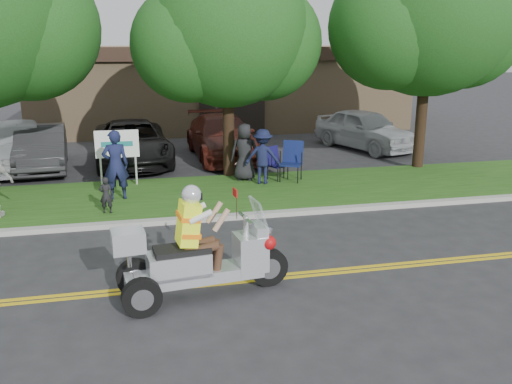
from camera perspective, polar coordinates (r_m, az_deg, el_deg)
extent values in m
plane|color=#28282B|center=(10.60, 1.22, -7.89)|extent=(120.00, 120.00, 0.00)
cube|color=gold|center=(10.09, 2.01, -9.13)|extent=(60.00, 0.10, 0.01)
cube|color=gold|center=(10.23, 1.79, -8.77)|extent=(60.00, 0.10, 0.01)
cube|color=#A8A89E|center=(13.37, -1.90, -2.57)|extent=(60.00, 0.25, 0.12)
cube|color=#1D4913|center=(15.40, -3.40, -0.16)|extent=(60.00, 4.00, 0.10)
cube|color=#9E7F5B|center=(28.86, -4.00, 11.10)|extent=(18.00, 8.00, 4.00)
cube|color=black|center=(24.78, -2.60, 14.33)|extent=(18.00, 0.30, 0.60)
sphere|color=#194614|center=(16.98, -23.03, 15.63)|extent=(4.05, 4.05, 4.05)
cylinder|color=#332114|center=(17.02, -2.93, 8.38)|extent=(0.36, 0.36, 4.20)
sphere|color=#194614|center=(16.89, -3.06, 16.99)|extent=(4.80, 4.80, 4.80)
sphere|color=#194614|center=(17.42, 0.83, 15.49)|extent=(3.60, 3.60, 3.60)
sphere|color=#194614|center=(16.53, -7.16, 15.11)|extent=(3.36, 3.36, 3.36)
cylinder|color=#332114|center=(19.00, 17.14, 9.32)|extent=(0.36, 0.36, 4.76)
sphere|color=#194614|center=(18.94, 17.86, 18.03)|extent=(5.60, 5.60, 5.60)
sphere|color=#194614|center=(19.90, 20.92, 16.13)|extent=(4.20, 4.20, 4.20)
sphere|color=#194614|center=(18.09, 14.03, 16.56)|extent=(3.92, 3.92, 3.92)
cylinder|color=silver|center=(16.49, -15.98, 2.09)|extent=(0.06, 0.06, 1.10)
cylinder|color=silver|center=(16.46, -12.50, 2.30)|extent=(0.06, 0.06, 1.10)
cube|color=white|center=(16.31, -14.43, 4.93)|extent=(1.25, 0.06, 0.80)
cylinder|color=black|center=(9.73, 1.35, -7.92)|extent=(0.70, 0.24, 0.69)
cylinder|color=black|center=(8.88, -11.93, -10.83)|extent=(0.66, 0.24, 0.64)
cylinder|color=black|center=(9.63, -12.60, -8.72)|extent=(0.66, 0.24, 0.64)
cube|color=silver|center=(9.37, -5.97, -8.63)|extent=(2.22, 0.77, 0.21)
cube|color=silver|center=(9.22, -8.11, -7.52)|extent=(1.09, 0.64, 0.40)
cube|color=black|center=(9.13, -7.82, -6.09)|extent=(0.97, 0.58, 0.11)
cube|color=silver|center=(9.49, -0.60, -6.29)|extent=(0.58, 0.61, 0.63)
cube|color=silver|center=(9.31, 0.33, -2.37)|extent=(0.28, 0.55, 0.56)
cube|color=silver|center=(8.93, -13.31, -5.01)|extent=(0.57, 0.54, 0.34)
sphere|color=#B20C0F|center=(9.35, 1.25, -5.26)|extent=(0.25, 0.25, 0.25)
cube|color=#DEF91A|center=(9.00, -7.14, -3.28)|extent=(0.44, 0.50, 0.75)
sphere|color=silver|center=(8.87, -6.81, -0.29)|extent=(0.33, 0.33, 0.33)
cylinder|color=black|center=(16.39, 2.54, 1.91)|extent=(0.03, 0.03, 0.50)
cylinder|color=black|center=(16.27, 4.42, 1.78)|extent=(0.03, 0.03, 0.50)
cylinder|color=black|center=(16.87, 2.96, 2.29)|extent=(0.03, 0.03, 0.50)
cylinder|color=black|center=(16.75, 4.78, 2.17)|extent=(0.03, 0.03, 0.50)
cube|color=#111C51|center=(16.51, 3.69, 2.93)|extent=(0.83, 0.81, 0.05)
cube|color=#111C51|center=(16.70, 3.92, 4.28)|extent=(0.64, 0.47, 0.68)
cylinder|color=black|center=(16.44, 2.30, 1.81)|extent=(0.03, 0.03, 0.42)
cylinder|color=black|center=(16.77, 3.37, 2.07)|extent=(0.03, 0.03, 0.42)
cylinder|color=black|center=(16.72, 1.24, 2.05)|extent=(0.03, 0.03, 0.42)
cylinder|color=black|center=(17.05, 2.31, 2.30)|extent=(0.03, 0.03, 0.42)
cube|color=#110F46|center=(16.69, 2.32, 2.79)|extent=(0.70, 0.69, 0.04)
cube|color=#110F46|center=(16.79, 1.75, 3.87)|extent=(0.53, 0.41, 0.57)
imported|color=#171C40|center=(14.94, -14.56, 2.78)|extent=(0.72, 0.51, 1.88)
imported|color=#131837|center=(16.12, 0.71, 3.76)|extent=(1.20, 0.93, 1.64)
imported|color=black|center=(16.52, -1.21, 4.24)|extent=(0.95, 0.73, 1.75)
imported|color=black|center=(13.85, -15.50, -0.32)|extent=(0.36, 0.26, 0.92)
imported|color=#B3B7BB|center=(20.16, -23.66, 4.62)|extent=(3.10, 5.32, 1.70)
imported|color=#29292B|center=(19.78, -21.65, 4.32)|extent=(2.00, 4.64, 1.48)
imported|color=black|center=(19.77, -12.93, 5.08)|extent=(2.87, 5.63, 1.52)
imported|color=#43160F|center=(20.31, -3.55, 5.77)|extent=(2.39, 5.47, 1.56)
imported|color=#ACB0B3|center=(22.43, 11.40, 6.50)|extent=(3.35, 5.11, 1.62)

